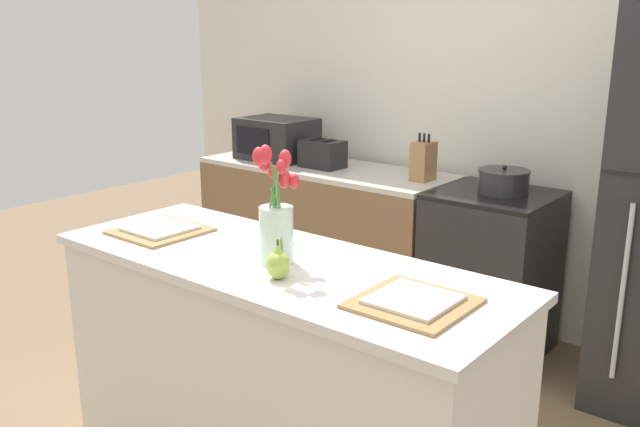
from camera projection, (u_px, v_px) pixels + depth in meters
name	position (u px, v px, depth m)	size (l,w,h in m)	color
back_wall	(516.00, 100.00, 3.81)	(5.20, 0.08, 2.70)	silver
kitchen_island	(278.00, 377.00, 2.54)	(1.80, 0.66, 0.93)	silver
back_counter	(324.00, 234.00, 4.39)	(1.68, 0.60, 0.90)	brown
stove_range	(490.00, 273.00, 3.69)	(0.60, 0.61, 0.90)	black
flower_vase	(276.00, 219.00, 2.35)	(0.17, 0.15, 0.43)	silver
pear_figurine	(278.00, 263.00, 2.23)	(0.08, 0.08, 0.13)	#9EBC47
plate_setting_left	(160.00, 230.00, 2.75)	(0.33, 0.33, 0.02)	olive
plate_setting_right	(413.00, 302.00, 2.02)	(0.33, 0.33, 0.02)	olive
toaster	(323.00, 154.00, 4.21)	(0.28, 0.18, 0.17)	black
cooking_pot	(504.00, 181.00, 3.56)	(0.27, 0.27, 0.15)	#2D2D2D
microwave	(277.00, 139.00, 4.48)	(0.48, 0.37, 0.27)	black
knife_block	(423.00, 161.00, 3.83)	(0.10, 0.14, 0.27)	#A37547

